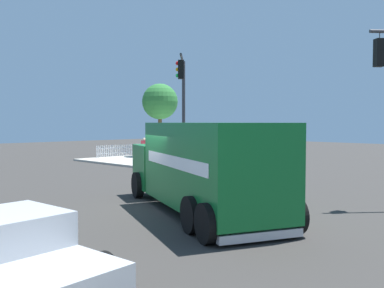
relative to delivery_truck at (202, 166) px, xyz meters
The scene contains 7 objects.
ground_plane 2.26m from the delivery_truck, 89.24° to the right, with size 100.00×100.00×0.00m, color #33302D.
sidewalk_corner_near 19.30m from the delivery_truck, 131.44° to the right, with size 11.46×11.46×0.14m, color #B2ADA0.
delivery_truck is the anchor object (origin of this frame).
traffic_light_primary 11.22m from the delivery_truck, 130.92° to the right, with size 3.27×3.15×6.46m.
pedestrian_near_corner 20.66m from the delivery_truck, 123.93° to the right, with size 0.38×0.44×1.58m.
picket_fence_run 23.65m from the delivery_truck, 122.60° to the right, with size 7.66×0.05×0.95m.
shade_tree_near 22.66m from the delivery_truck, 127.73° to the right, with size 2.98×2.98×6.04m.
Camera 1 is at (10.06, 11.17, 2.94)m, focal length 40.38 mm.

